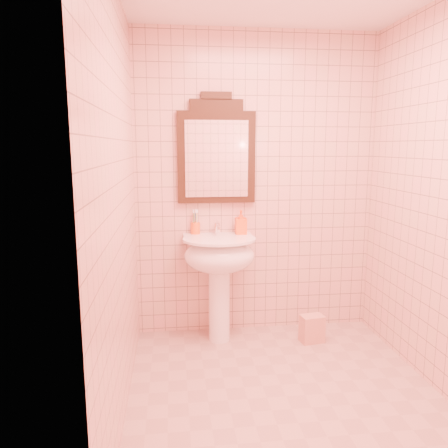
{
  "coord_description": "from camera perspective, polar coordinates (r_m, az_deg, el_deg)",
  "views": [
    {
      "loc": [
        -0.7,
        -2.49,
        1.58
      ],
      "look_at": [
        -0.34,
        0.55,
        1.03
      ],
      "focal_mm": 35.0,
      "sensor_mm": 36.0,
      "label": 1
    }
  ],
  "objects": [
    {
      "name": "faucet",
      "position": [
        3.58,
        -0.86,
        -0.48
      ],
      "size": [
        0.04,
        0.16,
        0.11
      ],
      "color": "white",
      "rests_on": "pedestal_sink"
    },
    {
      "name": "toothbrush_cup",
      "position": [
        3.61,
        -3.76,
        -0.51
      ],
      "size": [
        0.08,
        0.08,
        0.18
      ],
      "rotation": [
        0.0,
        0.0,
        -0.17
      ],
      "color": "#FF5A15",
      "rests_on": "pedestal_sink"
    },
    {
      "name": "soap_dispenser",
      "position": [
        3.59,
        2.23,
        0.23
      ],
      "size": [
        0.09,
        0.09,
        0.2
      ],
      "primitive_type": "imported",
      "rotation": [
        0.0,
        0.0,
        -0.01
      ],
      "color": "#FF5615",
      "rests_on": "pedestal_sink"
    },
    {
      "name": "mirror",
      "position": [
        3.58,
        -1.0,
        9.31
      ],
      "size": [
        0.63,
        0.06,
        0.88
      ],
      "color": "black",
      "rests_on": "back_wall"
    },
    {
      "name": "towel",
      "position": [
        3.73,
        11.41,
        -13.25
      ],
      "size": [
        0.2,
        0.15,
        0.22
      ],
      "primitive_type": "cube",
      "rotation": [
        0.0,
        0.0,
        0.16
      ],
      "color": "tan",
      "rests_on": "floor"
    },
    {
      "name": "back_wall",
      "position": [
        3.67,
        4.2,
        4.96
      ],
      "size": [
        2.0,
        0.02,
        2.5
      ],
      "primitive_type": "cube",
      "color": "#DAAD98",
      "rests_on": "floor"
    },
    {
      "name": "pedestal_sink",
      "position": [
        3.5,
        -0.62,
        -5.05
      ],
      "size": [
        0.58,
        0.58,
        0.86
      ],
      "color": "white",
      "rests_on": "floor"
    },
    {
      "name": "floor",
      "position": [
        3.03,
        8.1,
        -21.39
      ],
      "size": [
        2.2,
        2.2,
        0.0
      ],
      "primitive_type": "plane",
      "color": "tan",
      "rests_on": "ground"
    }
  ]
}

